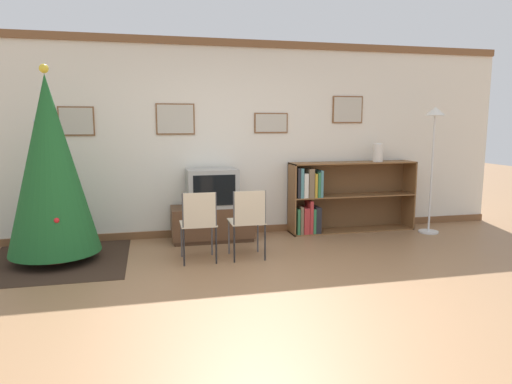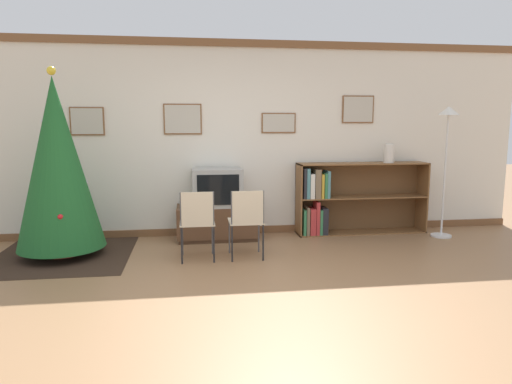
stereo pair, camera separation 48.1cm
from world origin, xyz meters
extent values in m
plane|color=#936B47|center=(0.00, 0.00, 0.00)|extent=(24.00, 24.00, 0.00)
cube|color=silver|center=(0.00, 2.51, 1.35)|extent=(8.56, 0.08, 2.70)
cube|color=brown|center=(0.00, 2.45, 2.65)|extent=(8.56, 0.03, 0.10)
cube|color=brown|center=(0.00, 2.45, 0.05)|extent=(8.56, 0.03, 0.10)
cube|color=brown|center=(-1.89, 2.46, 1.60)|extent=(0.44, 0.02, 0.37)
cube|color=#BCB7A8|center=(-1.89, 2.44, 1.60)|extent=(0.41, 0.01, 0.34)
cube|color=brown|center=(-0.63, 2.46, 1.63)|extent=(0.51, 0.02, 0.42)
cube|color=#BCB7A8|center=(-0.63, 2.44, 1.63)|extent=(0.48, 0.01, 0.38)
cube|color=brown|center=(0.70, 2.46, 1.58)|extent=(0.49, 0.02, 0.28)
cube|color=#BCB7A8|center=(0.70, 2.44, 1.58)|extent=(0.45, 0.01, 0.25)
cube|color=brown|center=(1.86, 2.46, 1.77)|extent=(0.47, 0.02, 0.39)
cube|color=#BCB7A8|center=(1.86, 2.44, 1.77)|extent=(0.43, 0.01, 0.35)
cube|color=#332319|center=(-2.07, 1.65, 0.00)|extent=(1.59, 1.70, 0.01)
cylinder|color=maroon|center=(-2.07, 1.65, 0.06)|extent=(0.36, 0.36, 0.10)
cone|color=#1E5B28|center=(-2.07, 1.65, 1.11)|extent=(1.01, 1.01, 2.00)
sphere|color=yellow|center=(-2.07, 1.65, 2.16)|extent=(0.10, 0.10, 0.10)
sphere|color=gold|center=(-2.14, 1.69, 1.79)|extent=(0.04, 0.04, 0.04)
sphere|color=silver|center=(-2.20, 1.65, 1.60)|extent=(0.04, 0.04, 0.04)
sphere|color=red|center=(-1.97, 1.28, 0.55)|extent=(0.06, 0.06, 0.06)
sphere|color=red|center=(-2.13, 1.83, 1.34)|extent=(0.06, 0.06, 0.06)
sphere|color=silver|center=(-1.80, 1.79, 0.86)|extent=(0.06, 0.06, 0.06)
cube|color=#412A1A|center=(-0.19, 2.18, 0.03)|extent=(1.05, 0.49, 0.05)
cube|color=brown|center=(-0.19, 2.18, 0.26)|extent=(1.09, 0.51, 0.41)
cube|color=#9E9E99|center=(-0.19, 2.18, 0.72)|extent=(0.66, 0.49, 0.51)
cube|color=black|center=(-0.19, 1.93, 0.72)|extent=(0.54, 0.01, 0.40)
cube|color=beige|center=(-0.47, 1.29, 0.43)|extent=(0.40, 0.40, 0.02)
cube|color=beige|center=(-0.47, 1.10, 0.63)|extent=(0.35, 0.02, 0.38)
cylinder|color=#4C4C51|center=(-0.65, 1.47, 0.21)|extent=(0.02, 0.02, 0.42)
cylinder|color=#4C4C51|center=(-0.29, 1.47, 0.21)|extent=(0.02, 0.02, 0.42)
cylinder|color=#4C4C51|center=(-0.65, 1.11, 0.21)|extent=(0.02, 0.02, 0.42)
cylinder|color=#4C4C51|center=(-0.29, 1.11, 0.21)|extent=(0.02, 0.02, 0.42)
cylinder|color=#4C4C51|center=(-0.65, 1.11, 0.41)|extent=(0.02, 0.02, 0.82)
cylinder|color=#4C4C51|center=(-0.29, 1.11, 0.41)|extent=(0.02, 0.02, 0.82)
cube|color=beige|center=(0.10, 1.29, 0.43)|extent=(0.40, 0.40, 0.02)
cube|color=beige|center=(0.10, 1.10, 0.63)|extent=(0.35, 0.02, 0.38)
cylinder|color=#4C4C51|center=(-0.08, 1.47, 0.21)|extent=(0.02, 0.02, 0.42)
cylinder|color=#4C4C51|center=(0.28, 1.47, 0.21)|extent=(0.02, 0.02, 0.42)
cylinder|color=#4C4C51|center=(-0.08, 1.11, 0.21)|extent=(0.02, 0.02, 0.42)
cylinder|color=#4C4C51|center=(0.28, 1.11, 0.21)|extent=(0.02, 0.02, 0.42)
cylinder|color=#4C4C51|center=(-0.08, 1.11, 0.41)|extent=(0.02, 0.02, 0.82)
cylinder|color=#4C4C51|center=(0.28, 1.11, 0.41)|extent=(0.02, 0.02, 0.82)
cube|color=brown|center=(0.96, 2.27, 0.51)|extent=(0.02, 0.36, 1.02)
cube|color=brown|center=(2.82, 2.27, 0.51)|extent=(0.02, 0.36, 1.02)
cube|color=brown|center=(1.89, 2.27, 1.01)|extent=(1.87, 0.36, 0.02)
cube|color=brown|center=(1.89, 2.27, 0.01)|extent=(1.87, 0.36, 0.02)
cube|color=brown|center=(1.89, 2.27, 0.53)|extent=(1.83, 0.36, 0.02)
cube|color=brown|center=(1.89, 2.44, 0.51)|extent=(1.87, 0.01, 1.02)
cube|color=#337547|center=(1.02, 2.23, 0.20)|extent=(0.04, 0.28, 0.36)
cube|color=#756047|center=(1.07, 2.22, 0.21)|extent=(0.04, 0.25, 0.39)
cube|color=#B73333|center=(1.14, 2.23, 0.20)|extent=(0.08, 0.27, 0.37)
cube|color=#B73333|center=(1.21, 2.22, 0.25)|extent=(0.05, 0.25, 0.47)
cube|color=#337547|center=(1.26, 2.23, 0.19)|extent=(0.04, 0.28, 0.35)
cube|color=#232328|center=(1.32, 2.23, 0.20)|extent=(0.08, 0.27, 0.37)
cube|color=#232328|center=(1.02, 2.21, 0.75)|extent=(0.04, 0.23, 0.42)
cube|color=teal|center=(1.06, 2.22, 0.75)|extent=(0.04, 0.25, 0.42)
cube|color=silver|center=(1.12, 2.23, 0.71)|extent=(0.06, 0.28, 0.34)
cube|color=#756047|center=(1.20, 2.20, 0.74)|extent=(0.08, 0.22, 0.41)
cube|color=gold|center=(1.27, 2.24, 0.71)|extent=(0.04, 0.30, 0.34)
cube|color=#337547|center=(1.31, 2.23, 0.71)|extent=(0.04, 0.28, 0.35)
cube|color=teal|center=(1.35, 2.22, 0.73)|extent=(0.04, 0.26, 0.38)
cylinder|color=silver|center=(2.26, 2.23, 1.14)|extent=(0.14, 0.14, 0.26)
torus|color=silver|center=(2.26, 2.23, 1.27)|extent=(0.13, 0.13, 0.03)
cylinder|color=silver|center=(2.93, 1.88, 0.01)|extent=(0.28, 0.28, 0.03)
cylinder|color=silver|center=(2.93, 1.88, 0.85)|extent=(0.03, 0.03, 1.65)
cone|color=white|center=(2.93, 1.88, 1.74)|extent=(0.28, 0.28, 0.12)
camera|label=1|loc=(-0.99, -3.83, 1.58)|focal=32.00mm
camera|label=2|loc=(-0.52, -3.92, 1.58)|focal=32.00mm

